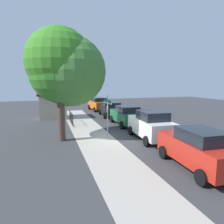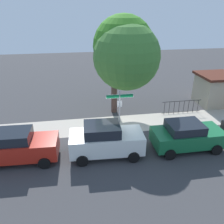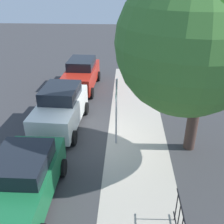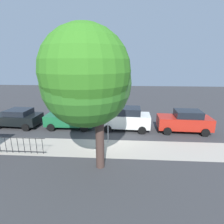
# 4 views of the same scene
# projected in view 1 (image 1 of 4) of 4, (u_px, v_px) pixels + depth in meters

# --- Properties ---
(ground_plane) EXTENTS (60.00, 60.00, 0.00)m
(ground_plane) POSITION_uv_depth(u_px,v_px,m) (113.00, 137.00, 14.39)
(ground_plane) COLOR #38383A
(sidewalk_strip) EXTENTS (24.00, 2.60, 0.00)m
(sidewalk_strip) POSITION_uv_depth(u_px,v_px,m) (89.00, 132.00, 15.89)
(sidewalk_strip) COLOR #AEA497
(sidewalk_strip) RESTS_ON ground_plane
(street_sign) EXTENTS (1.80, 0.07, 2.93)m
(street_sign) POSITION_uv_depth(u_px,v_px,m) (108.00, 108.00, 14.00)
(street_sign) COLOR #9EA0A5
(street_sign) RESTS_ON ground_plane
(shade_tree) EXTENTS (4.76, 5.29, 7.38)m
(shade_tree) POSITION_uv_depth(u_px,v_px,m) (64.00, 68.00, 13.60)
(shade_tree) COLOR #48342D
(shade_tree) RESTS_ON ground_plane
(car_red) EXTENTS (4.28, 2.07, 1.83)m
(car_red) POSITION_uv_depth(u_px,v_px,m) (198.00, 149.00, 9.13)
(car_red) COLOR red
(car_red) RESTS_ON ground_plane
(car_white) EXTENTS (4.18, 2.16, 1.94)m
(car_white) POSITION_uv_depth(u_px,v_px,m) (151.00, 125.00, 13.72)
(car_white) COLOR white
(car_white) RESTS_ON ground_plane
(car_green) EXTENTS (4.11, 2.06, 1.70)m
(car_green) POSITION_uv_depth(u_px,v_px,m) (126.00, 115.00, 18.30)
(car_green) COLOR #186437
(car_green) RESTS_ON ground_plane
(car_black) EXTENTS (4.14, 2.37, 1.58)m
(car_black) POSITION_uv_depth(u_px,v_px,m) (111.00, 109.00, 22.84)
(car_black) COLOR black
(car_black) RESTS_ON ground_plane
(car_orange) EXTENTS (4.19, 2.18, 1.73)m
(car_orange) POSITION_uv_depth(u_px,v_px,m) (98.00, 104.00, 27.28)
(car_orange) COLOR orange
(car_orange) RESTS_ON ground_plane
(iron_fence) EXTENTS (3.21, 0.04, 1.07)m
(iron_fence) POSITION_uv_depth(u_px,v_px,m) (71.00, 118.00, 18.73)
(iron_fence) COLOR black
(iron_fence) RESTS_ON ground_plane
(utility_shed) EXTENTS (2.96, 3.00, 2.61)m
(utility_shed) POSITION_uv_depth(u_px,v_px,m) (53.00, 106.00, 21.58)
(utility_shed) COLOR tan
(utility_shed) RESTS_ON ground_plane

